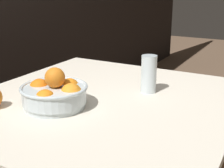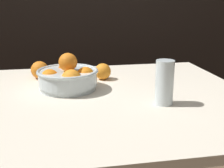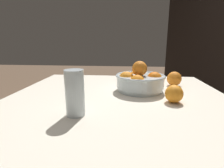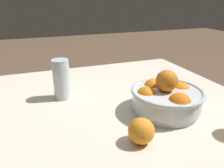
% 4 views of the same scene
% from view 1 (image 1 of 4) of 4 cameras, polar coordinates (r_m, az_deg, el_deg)
% --- Properties ---
extents(dining_table, '(1.08, 1.01, 0.73)m').
position_cam_1_polar(dining_table, '(1.28, -1.79, -5.90)').
color(dining_table, beige).
rests_on(dining_table, ground_plane).
extents(fruit_bowl, '(0.25, 0.25, 0.15)m').
position_cam_1_polar(fruit_bowl, '(1.16, -10.36, -1.76)').
color(fruit_bowl, silver).
rests_on(fruit_bowl, dining_table).
extents(juice_glass, '(0.06, 0.06, 0.16)m').
position_cam_1_polar(juice_glass, '(1.31, 6.73, 1.40)').
color(juice_glass, '#F4A314').
rests_on(juice_glass, dining_table).
extents(orange_loose_near_bowl, '(0.07, 0.07, 0.07)m').
position_cam_1_polar(orange_loose_near_bowl, '(1.37, -10.24, 0.58)').
color(orange_loose_near_bowl, orange).
rests_on(orange_loose_near_bowl, dining_table).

